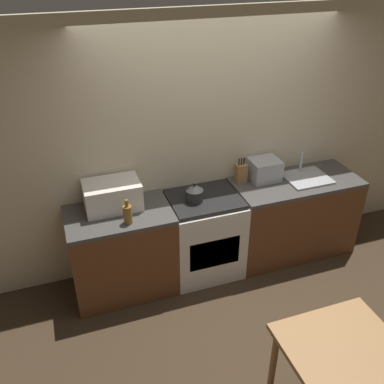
% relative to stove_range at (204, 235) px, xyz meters
% --- Properties ---
extents(ground_plane, '(16.00, 16.00, 0.00)m').
position_rel_stove_range_xyz_m(ground_plane, '(0.19, -0.74, -0.45)').
color(ground_plane, '#3D2D1E').
extents(wall_back, '(10.00, 0.06, 2.60)m').
position_rel_stove_range_xyz_m(wall_back, '(0.19, 0.34, 0.85)').
color(wall_back, beige).
rests_on(wall_back, ground_plane).
extents(counter_left_run, '(0.99, 0.62, 0.90)m').
position_rel_stove_range_xyz_m(counter_left_run, '(-0.85, 0.00, 0.00)').
color(counter_left_run, brown).
rests_on(counter_left_run, ground_plane).
extents(counter_right_run, '(1.36, 0.62, 0.90)m').
position_rel_stove_range_xyz_m(counter_right_run, '(1.04, 0.00, 0.00)').
color(counter_right_run, brown).
rests_on(counter_right_run, ground_plane).
extents(stove_range, '(0.72, 0.62, 0.90)m').
position_rel_stove_range_xyz_m(stove_range, '(0.00, 0.00, 0.00)').
color(stove_range, silver).
rests_on(stove_range, ground_plane).
extents(kettle, '(0.17, 0.17, 0.20)m').
position_rel_stove_range_xyz_m(kettle, '(-0.11, -0.02, 0.54)').
color(kettle, '#2D2D2D').
rests_on(kettle, stove_range).
extents(microwave, '(0.52, 0.34, 0.26)m').
position_rel_stove_range_xyz_m(microwave, '(-0.88, 0.12, 0.58)').
color(microwave, silver).
rests_on(microwave, counter_left_run).
extents(bottle, '(0.08, 0.08, 0.24)m').
position_rel_stove_range_xyz_m(bottle, '(-0.80, -0.18, 0.54)').
color(bottle, olive).
rests_on(bottle, counter_left_run).
extents(knife_block, '(0.11, 0.09, 0.27)m').
position_rel_stove_range_xyz_m(knife_block, '(0.47, 0.18, 0.55)').
color(knife_block, '#9E7042').
rests_on(knife_block, counter_right_run).
extents(toaster_oven, '(0.31, 0.27, 0.22)m').
position_rel_stove_range_xyz_m(toaster_oven, '(0.72, 0.15, 0.56)').
color(toaster_oven, '#ADAFB5').
rests_on(toaster_oven, counter_right_run).
extents(sink_basin, '(0.46, 0.40, 0.24)m').
position_rel_stove_range_xyz_m(sink_basin, '(1.16, 0.01, 0.47)').
color(sink_basin, '#ADAFB5').
rests_on(sink_basin, counter_right_run).
extents(dining_table, '(0.78, 0.80, 0.78)m').
position_rel_stove_range_xyz_m(dining_table, '(0.27, -1.93, 0.22)').
color(dining_table, '#9E7042').
rests_on(dining_table, ground_plane).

